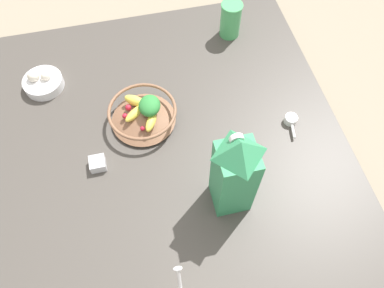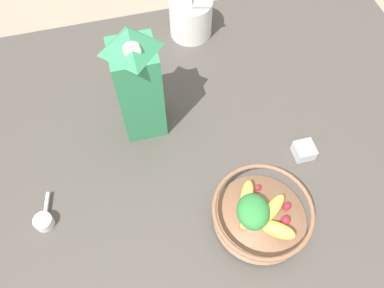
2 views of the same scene
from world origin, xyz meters
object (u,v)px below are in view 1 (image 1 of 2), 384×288
Objects in this scene: milk_carton at (234,174)px; spice_jar at (97,164)px; drinking_cup at (230,19)px; fruit_bowl at (143,114)px; garlic_bowl at (42,82)px.

milk_carton reaches higher than spice_jar.
milk_carton is at bearing 152.32° from spice_jar.
milk_carton is at bearing 74.18° from drinking_cup.
milk_carton reaches higher than fruit_bowl.
drinking_cup is 0.68m from spice_jar.
garlic_bowl is at bearing -35.07° from fruit_bowl.
milk_carton is (-0.19, 0.31, 0.11)m from fruit_bowl.
fruit_bowl is 0.20m from spice_jar.
spice_jar is at bearing 113.13° from garlic_bowl.
drinking_cup reaches higher than garlic_bowl.
milk_carton is 0.73m from garlic_bowl.
milk_carton is 2.35× the size of drinking_cup.
fruit_bowl reaches higher than garlic_bowl.
spice_jar is at bearing 39.08° from fruit_bowl.
fruit_bowl is at bearing -58.63° from milk_carton.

